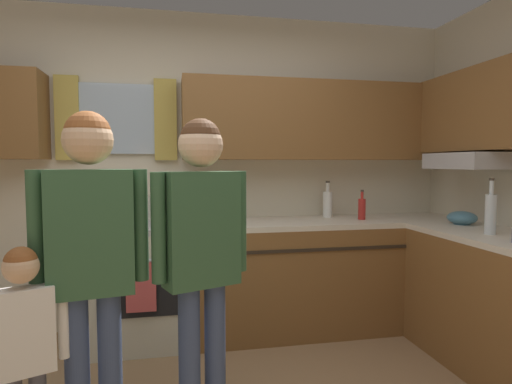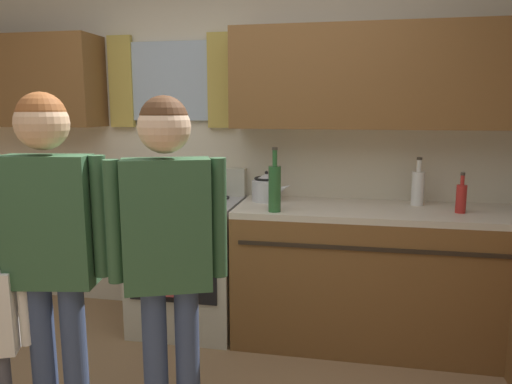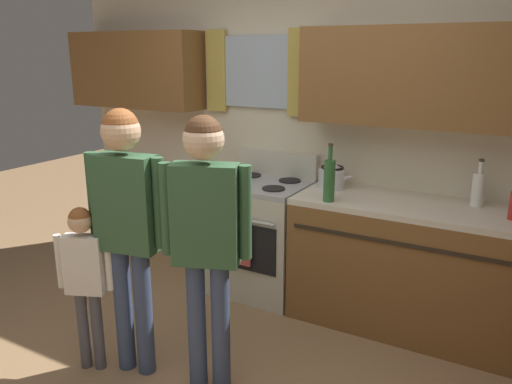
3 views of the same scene
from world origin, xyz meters
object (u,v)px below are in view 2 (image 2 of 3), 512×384
Objects in this scene: bottle_wine_green at (275,187)px; adult_holding_child at (50,235)px; adult_in_plaid at (168,239)px; bottle_milk_white at (418,187)px; bottle_sauce_red at (461,198)px; stovetop_kettle at (267,187)px; stove_oven at (189,262)px.

bottle_wine_green is 0.25× the size of adult_holding_child.
bottle_wine_green is at bearing 74.30° from adult_in_plaid.
bottle_milk_white is 0.20× the size of adult_holding_child.
stovetop_kettle is (-1.22, 0.15, 0.00)m from bottle_sauce_red.
stovetop_kettle is (0.53, 0.11, 0.53)m from stove_oven.
adult_in_plaid is (0.49, 0.07, -0.01)m from adult_holding_child.
adult_holding_child is at bearing -115.07° from stovetop_kettle.
stovetop_kettle is 0.17× the size of adult_in_plaid.
stove_oven is 1.83m from bottle_sauce_red.
adult_holding_child is at bearing -95.92° from stove_oven.
bottle_sauce_red is 1.85m from adult_in_plaid.
bottle_milk_white is 1.83m from adult_in_plaid.
bottle_milk_white is 1.27× the size of bottle_sauce_red.
adult_in_plaid is at bearing -97.59° from stovetop_kettle.
bottle_milk_white reaches higher than bottle_sauce_red.
bottle_milk_white is at bearing 139.44° from bottle_sauce_red.
bottle_wine_green is 0.25× the size of adult_in_plaid.
stovetop_kettle is 1.37m from adult_in_plaid.
bottle_milk_white is 0.79× the size of bottle_wine_green.
stovetop_kettle is 0.17× the size of adult_holding_child.
bottle_milk_white is 0.30m from bottle_sauce_red.
stove_oven is 1.63m from bottle_milk_white.
bottle_milk_white is at bearing 5.50° from stove_oven.
adult_in_plaid is (-0.29, -1.02, -0.06)m from bottle_wine_green.
adult_in_plaid is at bearing -139.21° from bottle_sauce_red.
adult_in_plaid reaches higher than stove_oven.
adult_holding_child is (-0.14, -1.33, 0.53)m from stove_oven.
bottle_milk_white is 0.20× the size of adult_in_plaid.
adult_holding_child is at bearing -171.44° from adult_in_plaid.
bottle_sauce_red is 0.15× the size of adult_holding_child.
bottle_wine_green is at bearing -72.37° from stovetop_kettle.
stovetop_kettle is 1.58m from adult_holding_child.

